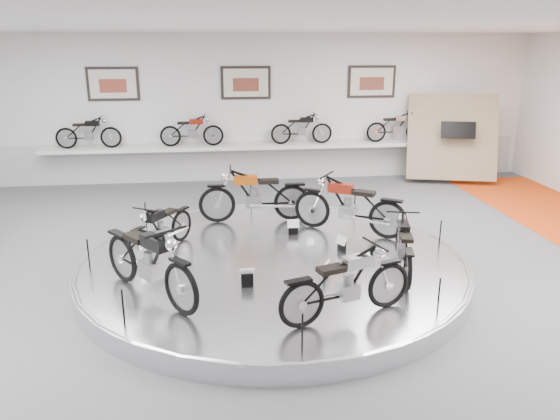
{
  "coord_description": "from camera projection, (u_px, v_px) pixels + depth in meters",
  "views": [
    {
      "loc": [
        -0.91,
        -8.14,
        3.75
      ],
      "look_at": [
        0.16,
        0.6,
        1.04
      ],
      "focal_mm": 35.0,
      "sensor_mm": 36.0,
      "label": 1
    }
  ],
  "objects": [
    {
      "name": "floor",
      "position": [
        275.0,
        281.0,
        8.94
      ],
      "size": [
        16.0,
        16.0,
        0.0
      ],
      "primitive_type": "plane",
      "color": "#515153",
      "rests_on": "ground"
    },
    {
      "name": "ceiling",
      "position": [
        274.0,
        24.0,
        7.76
      ],
      "size": [
        16.0,
        16.0,
        0.0
      ],
      "primitive_type": "plane",
      "rotation": [
        3.14,
        0.0,
        0.0
      ],
      "color": "white",
      "rests_on": "wall_back"
    },
    {
      "name": "wall_back",
      "position": [
        246.0,
        109.0,
        14.99
      ],
      "size": [
        16.0,
        0.0,
        16.0
      ],
      "primitive_type": "plane",
      "rotation": [
        1.57,
        0.0,
        0.0
      ],
      "color": "silver",
      "rests_on": "floor"
    },
    {
      "name": "dado_band",
      "position": [
        247.0,
        161.0,
        15.39
      ],
      "size": [
        15.68,
        0.04,
        1.1
      ],
      "primitive_type": "cube",
      "color": "#BCBCBA",
      "rests_on": "floor"
    },
    {
      "name": "display_platform",
      "position": [
        273.0,
        266.0,
        9.18
      ],
      "size": [
        6.4,
        6.4,
        0.3
      ],
      "primitive_type": "cylinder",
      "color": "silver",
      "rests_on": "floor"
    },
    {
      "name": "platform_rim",
      "position": [
        273.0,
        259.0,
        9.14
      ],
      "size": [
        6.4,
        6.4,
        0.1
      ],
      "primitive_type": "torus",
      "color": "#B2B2BA",
      "rests_on": "display_platform"
    },
    {
      "name": "shelf",
      "position": [
        248.0,
        147.0,
        15.0
      ],
      "size": [
        11.0,
        0.55,
        0.1
      ],
      "primitive_type": "cube",
      "color": "silver",
      "rests_on": "wall_back"
    },
    {
      "name": "poster_left",
      "position": [
        113.0,
        84.0,
        14.34
      ],
      "size": [
        1.35,
        0.06,
        0.88
      ],
      "primitive_type": "cube",
      "color": "beige",
      "rests_on": "wall_back"
    },
    {
      "name": "poster_center",
      "position": [
        246.0,
        83.0,
        14.74
      ],
      "size": [
        1.35,
        0.06,
        0.88
      ],
      "primitive_type": "cube",
      "color": "beige",
      "rests_on": "wall_back"
    },
    {
      "name": "poster_right",
      "position": [
        372.0,
        82.0,
        15.15
      ],
      "size": [
        1.35,
        0.06,
        0.88
      ],
      "primitive_type": "cube",
      "color": "beige",
      "rests_on": "wall_back"
    },
    {
      "name": "display_panel",
      "position": [
        452.0,
        137.0,
        15.0
      ],
      "size": [
        2.56,
        1.52,
        2.3
      ],
      "primitive_type": "cube",
      "rotation": [
        -0.35,
        0.0,
        -0.26
      ],
      "color": "#917E5D",
      "rests_on": "floor"
    },
    {
      "name": "shelf_bike_a",
      "position": [
        88.0,
        135.0,
        14.39
      ],
      "size": [
        1.22,
        0.43,
        0.73
      ],
      "primitive_type": null,
      "color": "black",
      "rests_on": "shelf"
    },
    {
      "name": "shelf_bike_b",
      "position": [
        192.0,
        133.0,
        14.7
      ],
      "size": [
        1.22,
        0.43,
        0.73
      ],
      "primitive_type": null,
      "color": "maroon",
      "rests_on": "shelf"
    },
    {
      "name": "shelf_bike_c",
      "position": [
        302.0,
        131.0,
        15.05
      ],
      "size": [
        1.22,
        0.43,
        0.73
      ],
      "primitive_type": null,
      "color": "black",
      "rests_on": "shelf"
    },
    {
      "name": "shelf_bike_d",
      "position": [
        396.0,
        129.0,
        15.36
      ],
      "size": [
        1.22,
        0.43,
        0.73
      ],
      "primitive_type": null,
      "color": "#ADACB1",
      "rests_on": "shelf"
    },
    {
      "name": "bike_a",
      "position": [
        349.0,
        205.0,
        10.16
      ],
      "size": [
        1.93,
        1.56,
        1.1
      ],
      "primitive_type": null,
      "rotation": [
        0.0,
        0.0,
        2.57
      ],
      "color": "maroon",
      "rests_on": "display_platform"
    },
    {
      "name": "bike_b",
      "position": [
        255.0,
        195.0,
        10.83
      ],
      "size": [
        1.89,
        0.69,
        1.11
      ],
      "primitive_type": null,
      "rotation": [
        0.0,
        0.0,
        3.13
      ],
      "color": "#AF480B",
      "rests_on": "display_platform"
    },
    {
      "name": "bike_c",
      "position": [
        161.0,
        227.0,
        9.27
      ],
      "size": [
        1.23,
        1.55,
        0.88
      ],
      "primitive_type": null,
      "rotation": [
        0.0,
        0.0,
        4.16
      ],
      "color": "black",
      "rests_on": "display_platform"
    },
    {
      "name": "bike_d",
      "position": [
        149.0,
        260.0,
        7.57
      ],
      "size": [
        1.69,
        1.89,
        1.11
      ],
      "primitive_type": null,
      "rotation": [
        0.0,
        0.0,
        5.38
      ],
      "color": "black",
      "rests_on": "display_platform"
    },
    {
      "name": "bike_e",
      "position": [
        347.0,
        283.0,
        7.02
      ],
      "size": [
        1.75,
        1.07,
        0.97
      ],
      "primitive_type": null,
      "rotation": [
        0.0,
        0.0,
        6.6
      ],
      "color": "#ADACB1",
      "rests_on": "display_platform"
    },
    {
      "name": "bike_f",
      "position": [
        404.0,
        246.0,
        8.41
      ],
      "size": [
        0.86,
        1.6,
        0.89
      ],
      "primitive_type": null,
      "rotation": [
        0.0,
        0.0,
        7.63
      ],
      "color": "black",
      "rests_on": "display_platform"
    }
  ]
}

